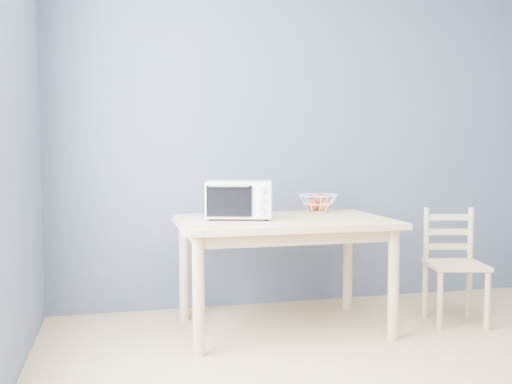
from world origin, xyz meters
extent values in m
cube|color=#505A6F|center=(0.00, 2.25, 1.30)|extent=(4.00, 0.01, 2.60)
cube|color=#DEB685|center=(-0.41, 1.58, 0.73)|extent=(1.40, 0.90, 0.04)
cylinder|color=#DEB685|center=(-1.03, 1.21, 0.35)|extent=(0.07, 0.07, 0.71)
cylinder|color=#DEB685|center=(0.21, 1.21, 0.35)|extent=(0.07, 0.07, 0.71)
cylinder|color=#DEB685|center=(-1.03, 1.95, 0.35)|extent=(0.07, 0.07, 0.71)
cylinder|color=#DEB685|center=(0.21, 1.95, 0.35)|extent=(0.07, 0.07, 0.71)
cube|color=white|center=(-0.70, 1.62, 0.88)|extent=(0.49, 0.39, 0.24)
cube|color=black|center=(-0.75, 1.64, 0.88)|extent=(0.33, 0.31, 0.18)
cube|color=black|center=(-0.79, 1.50, 0.88)|extent=(0.28, 0.09, 0.20)
cylinder|color=silver|center=(-0.80, 1.48, 0.98)|extent=(0.25, 0.08, 0.01)
cube|color=white|center=(-0.59, 1.45, 0.88)|extent=(0.11, 0.04, 0.22)
cylinder|color=black|center=(-0.90, 1.57, 0.76)|extent=(0.02, 0.02, 0.01)
cylinder|color=black|center=(-0.55, 1.47, 0.76)|extent=(0.02, 0.02, 0.01)
cylinder|color=black|center=(-0.84, 1.78, 0.76)|extent=(0.02, 0.02, 0.01)
cylinder|color=black|center=(-0.49, 1.68, 0.76)|extent=(0.02, 0.02, 0.01)
cylinder|color=silver|center=(-0.59, 1.44, 0.95)|extent=(0.04, 0.03, 0.04)
cylinder|color=silver|center=(-0.59, 1.44, 0.88)|extent=(0.04, 0.03, 0.04)
cylinder|color=silver|center=(-0.59, 1.44, 0.82)|extent=(0.04, 0.03, 0.04)
torus|color=white|center=(-0.06, 1.88, 0.88)|extent=(0.33, 0.33, 0.01)
torus|color=white|center=(-0.06, 1.88, 0.82)|extent=(0.26, 0.26, 0.01)
torus|color=white|center=(-0.06, 1.88, 0.76)|extent=(0.15, 0.15, 0.01)
sphere|color=#B13217|center=(-0.09, 1.89, 0.80)|extent=(0.09, 0.09, 0.09)
sphere|color=#CE5518|center=(-0.01, 1.86, 0.80)|extent=(0.09, 0.09, 0.09)
sphere|color=#F7BE60|center=(-0.05, 1.94, 0.80)|extent=(0.08, 0.08, 0.08)
sphere|color=#B13217|center=(-0.05, 1.87, 0.86)|extent=(0.08, 0.08, 0.08)
cube|color=#DEB685|center=(0.79, 1.42, 0.41)|extent=(0.45, 0.45, 0.03)
cylinder|color=#DEB685|center=(0.60, 1.30, 0.20)|extent=(0.04, 0.04, 0.40)
cylinder|color=#DEB685|center=(0.91, 1.23, 0.20)|extent=(0.04, 0.04, 0.40)
cylinder|color=#DEB685|center=(0.67, 1.61, 0.20)|extent=(0.04, 0.04, 0.40)
cylinder|color=#DEB685|center=(0.98, 1.54, 0.20)|extent=(0.04, 0.04, 0.40)
cylinder|color=#DEB685|center=(0.67, 1.61, 0.60)|extent=(0.04, 0.04, 0.40)
cylinder|color=#DEB685|center=(0.98, 1.54, 0.60)|extent=(0.04, 0.04, 0.40)
cube|color=#DEB685|center=(0.83, 1.58, 0.51)|extent=(0.31, 0.09, 0.04)
cube|color=#DEB685|center=(0.83, 1.58, 0.62)|extent=(0.31, 0.09, 0.04)
cube|color=#DEB685|center=(0.83, 1.58, 0.73)|extent=(0.31, 0.09, 0.04)
camera|label=1|loc=(-1.47, -2.04, 1.19)|focal=40.00mm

